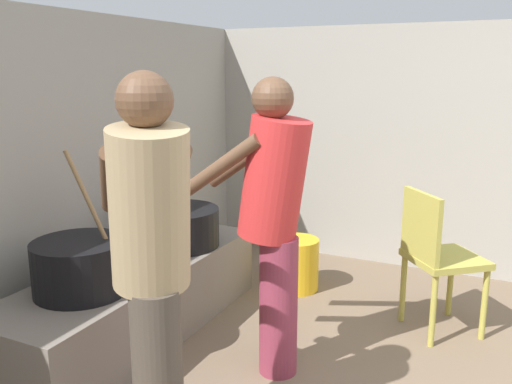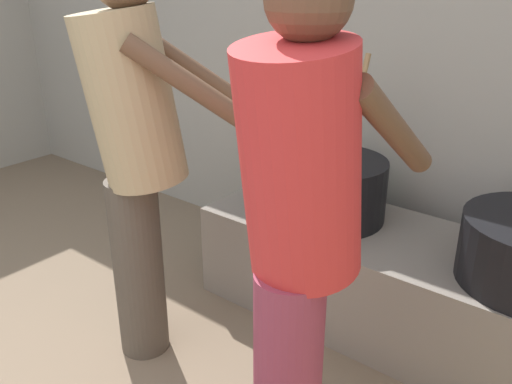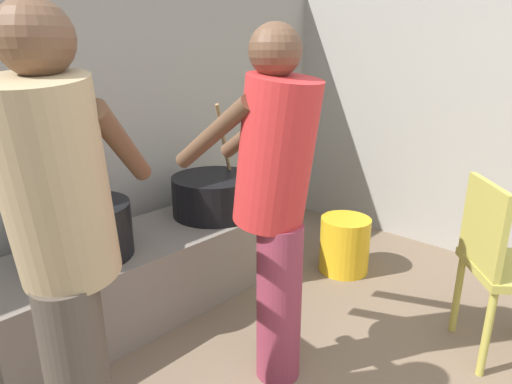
{
  "view_description": "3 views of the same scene",
  "coord_description": "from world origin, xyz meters",
  "px_view_note": "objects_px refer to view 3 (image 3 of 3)",
  "views": [
    {
      "loc": [
        -1.64,
        0.2,
        1.58
      ],
      "look_at": [
        1.1,
        1.51,
        0.89
      ],
      "focal_mm": 38.13,
      "sensor_mm": 36.0,
      "label": 1
    },
    {
      "loc": [
        1.48,
        0.2,
        1.5
      ],
      "look_at": [
        0.39,
        1.57,
        0.77
      ],
      "focal_mm": 37.98,
      "sensor_mm": 36.0,
      "label": 2
    },
    {
      "loc": [
        -0.54,
        0.15,
        1.43
      ],
      "look_at": [
        1.11,
        1.68,
        0.71
      ],
      "focal_mm": 30.82,
      "sensor_mm": 36.0,
      "label": 3
    }
  ],
  "objects_px": {
    "cooking_pot_main": "(215,195)",
    "chair_olive": "(503,262)",
    "cooking_pot_secondary": "(82,231)",
    "cook_in_tan_shirt": "(63,237)",
    "cook_in_red_shirt": "(275,193)",
    "bucket_yellow_plastic": "(345,245)"
  },
  "relations": [
    {
      "from": "cooking_pot_main",
      "to": "bucket_yellow_plastic",
      "type": "relative_size",
      "value": 1.85
    },
    {
      "from": "cooking_pot_secondary",
      "to": "cook_in_red_shirt",
      "type": "bearing_deg",
      "value": -64.59
    },
    {
      "from": "cooking_pot_main",
      "to": "cooking_pot_secondary",
      "type": "height_order",
      "value": "cooking_pot_secondary"
    },
    {
      "from": "bucket_yellow_plastic",
      "to": "cook_in_tan_shirt",
      "type": "bearing_deg",
      "value": -175.45
    },
    {
      "from": "chair_olive",
      "to": "bucket_yellow_plastic",
      "type": "distance_m",
      "value": 1.07
    },
    {
      "from": "cook_in_red_shirt",
      "to": "chair_olive",
      "type": "xyz_separation_m",
      "value": [
        0.83,
        -0.7,
        -0.38
      ]
    },
    {
      "from": "chair_olive",
      "to": "bucket_yellow_plastic",
      "type": "bearing_deg",
      "value": 75.71
    },
    {
      "from": "cooking_pot_main",
      "to": "cooking_pot_secondary",
      "type": "distance_m",
      "value": 0.86
    },
    {
      "from": "cook_in_red_shirt",
      "to": "bucket_yellow_plastic",
      "type": "xyz_separation_m",
      "value": [
        1.08,
        0.29,
        -0.69
      ]
    },
    {
      "from": "cooking_pot_main",
      "to": "bucket_yellow_plastic",
      "type": "distance_m",
      "value": 0.95
    },
    {
      "from": "cooking_pot_main",
      "to": "chair_olive",
      "type": "distance_m",
      "value": 1.62
    },
    {
      "from": "cook_in_tan_shirt",
      "to": "bucket_yellow_plastic",
      "type": "distance_m",
      "value": 2.04
    },
    {
      "from": "cooking_pot_secondary",
      "to": "cook_in_tan_shirt",
      "type": "relative_size",
      "value": 0.46
    },
    {
      "from": "cook_in_tan_shirt",
      "to": "cook_in_red_shirt",
      "type": "distance_m",
      "value": 0.83
    },
    {
      "from": "cooking_pot_main",
      "to": "cooking_pot_secondary",
      "type": "xyz_separation_m",
      "value": [
        -0.86,
        0.03,
        0.01
      ]
    },
    {
      "from": "cooking_pot_secondary",
      "to": "bucket_yellow_plastic",
      "type": "relative_size",
      "value": 1.93
    },
    {
      "from": "cook_in_tan_shirt",
      "to": "bucket_yellow_plastic",
      "type": "xyz_separation_m",
      "value": [
        1.9,
        0.15,
        -0.71
      ]
    },
    {
      "from": "cooking_pot_main",
      "to": "chair_olive",
      "type": "height_order",
      "value": "cooking_pot_main"
    },
    {
      "from": "cooking_pot_secondary",
      "to": "chair_olive",
      "type": "xyz_separation_m",
      "value": [
        1.25,
        -1.6,
        -0.09
      ]
    },
    {
      "from": "cook_in_red_shirt",
      "to": "cooking_pot_main",
      "type": "bearing_deg",
      "value": 63.35
    },
    {
      "from": "cook_in_tan_shirt",
      "to": "chair_olive",
      "type": "distance_m",
      "value": 1.9
    },
    {
      "from": "cook_in_tan_shirt",
      "to": "cook_in_red_shirt",
      "type": "xyz_separation_m",
      "value": [
        0.82,
        -0.14,
        -0.02
      ]
    }
  ]
}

